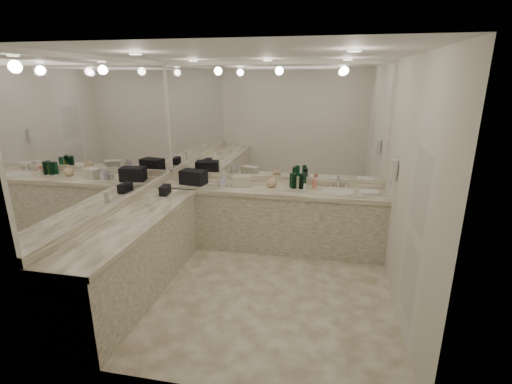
% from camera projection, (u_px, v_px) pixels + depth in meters
% --- Properties ---
extents(floor, '(3.20, 3.20, 0.00)m').
position_uv_depth(floor, '(252.00, 289.00, 4.36)').
color(floor, beige).
rests_on(floor, ground).
extents(ceiling, '(3.20, 3.20, 0.00)m').
position_uv_depth(ceiling, '(251.00, 54.00, 3.59)').
color(ceiling, white).
rests_on(ceiling, floor).
extents(wall_back, '(3.20, 0.02, 2.60)m').
position_uv_depth(wall_back, '(273.00, 155.00, 5.38)').
color(wall_back, silver).
rests_on(wall_back, floor).
extents(wall_left, '(0.02, 3.00, 2.60)m').
position_uv_depth(wall_left, '(116.00, 175.00, 4.27)').
color(wall_left, silver).
rests_on(wall_left, floor).
extents(wall_right, '(0.02, 3.00, 2.60)m').
position_uv_depth(wall_right, '(409.00, 191.00, 3.68)').
color(wall_right, silver).
rests_on(wall_right, floor).
extents(vanity_back_base, '(3.20, 0.60, 0.84)m').
position_uv_depth(vanity_back_base, '(269.00, 219.00, 5.36)').
color(vanity_back_base, silver).
rests_on(vanity_back_base, floor).
extents(vanity_back_top, '(3.20, 0.64, 0.06)m').
position_uv_depth(vanity_back_top, '(269.00, 190.00, 5.22)').
color(vanity_back_top, white).
rests_on(vanity_back_top, vanity_back_base).
extents(vanity_left_base, '(0.60, 2.40, 0.84)m').
position_uv_depth(vanity_left_base, '(134.00, 258.00, 4.20)').
color(vanity_left_base, silver).
rests_on(vanity_left_base, floor).
extents(vanity_left_top, '(0.64, 2.42, 0.06)m').
position_uv_depth(vanity_left_top, '(131.00, 221.00, 4.06)').
color(vanity_left_top, white).
rests_on(vanity_left_top, vanity_left_base).
extents(backsplash_back, '(3.20, 0.04, 0.10)m').
position_uv_depth(backsplash_back, '(272.00, 179.00, 5.47)').
color(backsplash_back, white).
rests_on(backsplash_back, vanity_back_top).
extents(backsplash_left, '(0.04, 3.00, 0.10)m').
position_uv_depth(backsplash_left, '(121.00, 204.00, 4.37)').
color(backsplash_left, white).
rests_on(backsplash_left, vanity_left_top).
extents(mirror_back, '(3.12, 0.01, 1.55)m').
position_uv_depth(mirror_back, '(273.00, 123.00, 5.23)').
color(mirror_back, white).
rests_on(mirror_back, wall_back).
extents(mirror_left, '(0.01, 2.92, 1.55)m').
position_uv_depth(mirror_left, '(112.00, 134.00, 4.13)').
color(mirror_left, white).
rests_on(mirror_left, wall_left).
extents(sink, '(0.44, 0.44, 0.03)m').
position_uv_depth(sink, '(338.00, 192.00, 5.04)').
color(sink, white).
rests_on(sink, vanity_back_top).
extents(faucet, '(0.24, 0.16, 0.14)m').
position_uv_depth(faucet, '(338.00, 182.00, 5.22)').
color(faucet, silver).
rests_on(faucet, vanity_back_top).
extents(wall_phone, '(0.06, 0.10, 0.24)m').
position_uv_depth(wall_phone, '(394.00, 170.00, 4.33)').
color(wall_phone, white).
rests_on(wall_phone, wall_right).
extents(door, '(0.02, 0.82, 2.10)m').
position_uv_depth(door, '(415.00, 234.00, 3.28)').
color(door, white).
rests_on(door, wall_right).
extents(black_toiletry_bag, '(0.39, 0.28, 0.20)m').
position_uv_depth(black_toiletry_bag, '(193.00, 177.00, 5.37)').
color(black_toiletry_bag, black).
rests_on(black_toiletry_bag, vanity_back_top).
extents(black_bag_spill, '(0.12, 0.22, 0.12)m').
position_uv_depth(black_bag_spill, '(165.00, 190.00, 4.89)').
color(black_bag_spill, black).
rests_on(black_bag_spill, vanity_left_top).
extents(cream_cosmetic_case, '(0.29, 0.23, 0.15)m').
position_uv_depth(cream_cosmetic_case, '(241.00, 181.00, 5.26)').
color(cream_cosmetic_case, beige).
rests_on(cream_cosmetic_case, vanity_back_top).
extents(hand_towel, '(0.27, 0.21, 0.04)m').
position_uv_depth(hand_towel, '(369.00, 193.00, 4.91)').
color(hand_towel, white).
rests_on(hand_towel, vanity_back_top).
extents(lotion_left, '(0.06, 0.06, 0.14)m').
position_uv_depth(lotion_left, '(149.00, 200.00, 4.47)').
color(lotion_left, white).
rests_on(lotion_left, vanity_left_top).
extents(soap_bottle_a, '(0.09, 0.09, 0.20)m').
position_uv_depth(soap_bottle_a, '(224.00, 178.00, 5.32)').
color(soap_bottle_a, beige).
rests_on(soap_bottle_a, vanity_back_top).
extents(soap_bottle_b, '(0.09, 0.09, 0.18)m').
position_uv_depth(soap_bottle_b, '(223.00, 180.00, 5.24)').
color(soap_bottle_b, silver).
rests_on(soap_bottle_b, vanity_back_top).
extents(soap_bottle_c, '(0.17, 0.17, 0.18)m').
position_uv_depth(soap_bottle_c, '(272.00, 181.00, 5.22)').
color(soap_bottle_c, '#D6B789').
rests_on(soap_bottle_c, vanity_back_top).
extents(green_bottle_0, '(0.07, 0.07, 0.20)m').
position_uv_depth(green_bottle_0, '(292.00, 180.00, 5.23)').
color(green_bottle_0, '#0D4A2A').
rests_on(green_bottle_0, vanity_back_top).
extents(green_bottle_1, '(0.06, 0.06, 0.21)m').
position_uv_depth(green_bottle_1, '(301.00, 181.00, 5.13)').
color(green_bottle_1, '#0D4A2A').
rests_on(green_bottle_1, vanity_back_top).
extents(green_bottle_2, '(0.07, 0.07, 0.21)m').
position_uv_depth(green_bottle_2, '(294.00, 181.00, 5.16)').
color(green_bottle_2, '#0D4A2A').
rests_on(green_bottle_2, vanity_back_top).
extents(green_bottle_3, '(0.07, 0.07, 0.20)m').
position_uv_depth(green_bottle_3, '(304.00, 180.00, 5.23)').
color(green_bottle_3, '#0D4A2A').
rests_on(green_bottle_3, vanity_back_top).
extents(green_bottle_4, '(0.07, 0.07, 0.19)m').
position_uv_depth(green_bottle_4, '(302.00, 182.00, 5.15)').
color(green_bottle_4, '#0D4A2A').
rests_on(green_bottle_4, vanity_back_top).
extents(amenity_bottle_0, '(0.06, 0.06, 0.08)m').
position_uv_depth(amenity_bottle_0, '(219.00, 182.00, 5.35)').
color(amenity_bottle_0, white).
rests_on(amenity_bottle_0, vanity_back_top).
extents(amenity_bottle_1, '(0.06, 0.06, 0.14)m').
position_uv_depth(amenity_bottle_1, '(245.00, 181.00, 5.26)').
color(amenity_bottle_1, '#9966B2').
rests_on(amenity_bottle_1, vanity_back_top).
extents(amenity_bottle_2, '(0.05, 0.05, 0.08)m').
position_uv_depth(amenity_bottle_2, '(238.00, 182.00, 5.36)').
color(amenity_bottle_2, white).
rests_on(amenity_bottle_2, vanity_back_top).
extents(amenity_bottle_3, '(0.06, 0.06, 0.12)m').
position_uv_depth(amenity_bottle_3, '(315.00, 184.00, 5.20)').
color(amenity_bottle_3, '#E57F66').
rests_on(amenity_bottle_3, vanity_back_top).
extents(amenity_bottle_4, '(0.06, 0.06, 0.14)m').
position_uv_depth(amenity_bottle_4, '(240.00, 182.00, 5.24)').
color(amenity_bottle_4, white).
rests_on(amenity_bottle_4, vanity_back_top).
extents(amenity_bottle_5, '(0.04, 0.04, 0.09)m').
position_uv_depth(amenity_bottle_5, '(305.00, 187.00, 5.09)').
color(amenity_bottle_5, white).
rests_on(amenity_bottle_5, vanity_back_top).
extents(amenity_bottle_6, '(0.05, 0.05, 0.09)m').
position_uv_depth(amenity_bottle_6, '(249.00, 181.00, 5.39)').
color(amenity_bottle_6, white).
rests_on(amenity_bottle_6, vanity_back_top).
extents(amenity_bottle_7, '(0.04, 0.04, 0.13)m').
position_uv_depth(amenity_bottle_7, '(303.00, 183.00, 5.19)').
color(amenity_bottle_7, '#F2D84C').
rests_on(amenity_bottle_7, vanity_back_top).
extents(amenity_bottle_8, '(0.04, 0.04, 0.11)m').
position_uv_depth(amenity_bottle_8, '(247.00, 183.00, 5.23)').
color(amenity_bottle_8, '#E57F66').
rests_on(amenity_bottle_8, vanity_back_top).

